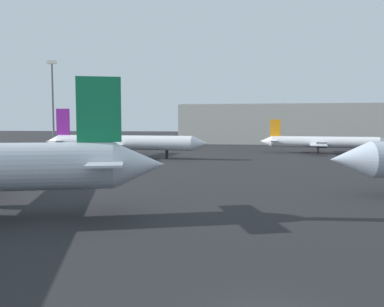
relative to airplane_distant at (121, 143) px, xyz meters
name	(u,v)px	position (x,y,z in m)	size (l,w,h in m)	color
airplane_distant	(121,143)	(0.00, 0.00, 0.00)	(33.56, 27.45, 9.62)	white
airplane_far_right	(322,142)	(40.13, 18.29, -0.47)	(28.14, 17.00, 7.59)	white
light_mast_left	(53,100)	(-24.49, 18.56, 9.35)	(2.40, 0.50, 22.16)	slate
terminal_building	(279,124)	(32.68, 62.63, 3.38)	(64.58, 21.51, 12.80)	beige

